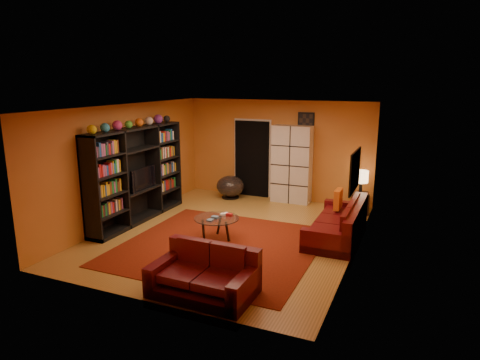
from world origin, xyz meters
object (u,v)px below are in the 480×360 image
at_px(entertainment_unit, 137,175).
at_px(loveseat, 206,275).
at_px(tv, 140,178).
at_px(bowl_chair, 230,186).
at_px(side_table, 360,203).
at_px(coffee_table, 217,220).
at_px(sofa, 341,224).
at_px(table_lamp, 361,177).
at_px(storage_cabinet, 292,164).

bearing_deg(entertainment_unit, loveseat, -39.07).
relative_size(tv, loveseat, 0.56).
height_order(entertainment_unit, bowl_chair, entertainment_unit).
relative_size(entertainment_unit, loveseat, 1.96).
distance_m(tv, side_table, 5.15).
xyz_separation_m(tv, coffee_table, (2.11, -0.44, -0.56)).
xyz_separation_m(sofa, coffee_table, (-2.25, -1.09, 0.12)).
bearing_deg(entertainment_unit, bowl_chair, 65.41).
bearing_deg(table_lamp, loveseat, -107.54).
bearing_deg(loveseat, storage_cabinet, 3.55).
bearing_deg(entertainment_unit, side_table, 28.74).
relative_size(storage_cabinet, bowl_chair, 2.67).
height_order(bowl_chair, table_lamp, table_lamp).
distance_m(entertainment_unit, table_lamp, 5.16).
distance_m(storage_cabinet, bowl_chair, 1.76).
xyz_separation_m(tv, side_table, (4.47, 2.45, -0.72)).
bearing_deg(storage_cabinet, bowl_chair, -168.91).
distance_m(loveseat, side_table, 5.14).
xyz_separation_m(loveseat, side_table, (1.55, 4.90, -0.03)).
relative_size(tv, storage_cabinet, 0.43).
distance_m(loveseat, table_lamp, 5.17).
bearing_deg(storage_cabinet, coffee_table, -100.09).
distance_m(sofa, loveseat, 3.42).
height_order(coffee_table, side_table, side_table).
xyz_separation_m(loveseat, table_lamp, (1.55, 4.90, 0.60)).
bearing_deg(bowl_chair, entertainment_unit, -114.59).
distance_m(entertainment_unit, tv, 0.10).
xyz_separation_m(tv, loveseat, (2.93, -2.45, -0.68)).
bearing_deg(loveseat, table_lamp, -16.59).
relative_size(storage_cabinet, table_lamp, 3.70).
height_order(sofa, bowl_chair, sofa).
bearing_deg(table_lamp, sofa, -93.54).
xyz_separation_m(entertainment_unit, loveseat, (2.98, -2.42, -0.77)).
xyz_separation_m(storage_cabinet, side_table, (1.79, -0.32, -0.74)).
height_order(entertainment_unit, tv, entertainment_unit).
height_order(tv, bowl_chair, tv).
distance_m(coffee_table, storage_cabinet, 3.31).
height_order(sofa, storage_cabinet, storage_cabinet).
xyz_separation_m(sofa, bowl_chair, (-3.27, 1.80, 0.04)).
bearing_deg(tv, table_lamp, -61.35).
bearing_deg(entertainment_unit, table_lamp, 28.74).
bearing_deg(storage_cabinet, sofa, -51.45).
xyz_separation_m(loveseat, bowl_chair, (-1.84, 4.91, 0.04)).
relative_size(entertainment_unit, side_table, 6.00).
bearing_deg(tv, storage_cabinet, -44.22).
xyz_separation_m(entertainment_unit, storage_cabinet, (2.74, 2.80, -0.06)).
bearing_deg(loveseat, sofa, -23.89).
bearing_deg(entertainment_unit, coffee_table, -10.54).
xyz_separation_m(sofa, side_table, (0.11, 1.79, -0.03)).
relative_size(sofa, side_table, 4.53).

